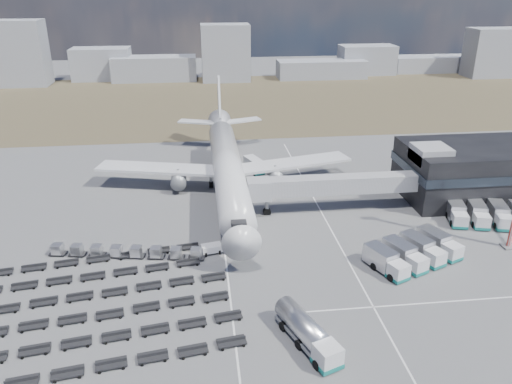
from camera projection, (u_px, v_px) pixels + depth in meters
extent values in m
plane|color=#565659|center=(243.00, 280.00, 69.07)|extent=(420.00, 420.00, 0.00)
cube|color=#4C422D|center=(213.00, 101.00, 169.42)|extent=(420.00, 90.00, 0.01)
cube|color=silver|center=(226.00, 262.00, 73.41)|extent=(0.25, 110.00, 0.01)
cube|color=silver|center=(345.00, 255.00, 75.33)|extent=(0.25, 110.00, 0.01)
cube|color=silver|center=(441.00, 302.00, 64.42)|extent=(40.00, 0.25, 0.01)
cube|color=black|center=(484.00, 171.00, 94.09)|extent=(30.00, 16.00, 10.00)
cube|color=#262D38|center=(485.00, 165.00, 93.61)|extent=(30.40, 16.40, 1.60)
cube|color=#939399|center=(431.00, 154.00, 89.21)|extent=(6.00, 6.00, 3.00)
cube|color=#939399|center=(334.00, 185.00, 87.68)|extent=(29.80, 3.00, 3.00)
cube|color=#939399|center=(259.00, 189.00, 85.80)|extent=(4.00, 3.60, 3.40)
cylinder|color=slate|center=(267.00, 201.00, 87.42)|extent=(0.70, 0.70, 5.10)
cylinder|color=black|center=(267.00, 212.00, 88.25)|extent=(1.40, 0.90, 1.40)
cylinder|color=silver|center=(228.00, 169.00, 94.34)|extent=(5.60, 48.00, 5.60)
cone|color=silver|center=(240.00, 235.00, 70.16)|extent=(5.60, 5.00, 5.60)
cone|color=silver|center=(220.00, 125.00, 119.57)|extent=(5.60, 8.00, 5.60)
cube|color=black|center=(239.00, 223.00, 71.67)|extent=(2.20, 2.00, 0.80)
cube|color=silver|center=(160.00, 168.00, 97.99)|extent=(25.59, 11.38, 0.50)
cube|color=silver|center=(291.00, 163.00, 100.76)|extent=(25.59, 11.38, 0.50)
cylinder|color=slate|center=(179.00, 179.00, 97.21)|extent=(3.00, 5.00, 3.00)
cylinder|color=slate|center=(275.00, 175.00, 99.23)|extent=(3.00, 5.00, 3.00)
cube|color=silver|center=(197.00, 122.00, 120.65)|extent=(9.49, 5.63, 0.35)
cube|color=silver|center=(242.00, 120.00, 121.82)|extent=(9.49, 5.63, 0.35)
cube|color=silver|center=(219.00, 99.00, 120.05)|extent=(0.50, 9.06, 11.45)
cylinder|color=slate|center=(237.00, 241.00, 76.78)|extent=(0.50, 0.50, 2.50)
cylinder|color=slate|center=(211.00, 181.00, 99.25)|extent=(0.60, 0.60, 2.50)
cylinder|color=slate|center=(243.00, 180.00, 99.93)|extent=(0.60, 0.60, 2.50)
cylinder|color=black|center=(237.00, 245.00, 77.08)|extent=(0.50, 1.20, 1.20)
cube|color=gray|center=(13.00, 53.00, 189.45)|extent=(24.57, 12.00, 24.22)
cube|color=gray|center=(102.00, 64.00, 202.90)|extent=(23.16, 12.00, 12.63)
cube|color=gray|center=(155.00, 68.00, 201.93)|extent=(33.51, 12.00, 9.51)
cube|color=gray|center=(226.00, 53.00, 199.16)|extent=(19.07, 12.00, 21.94)
cube|color=gray|center=(321.00, 69.00, 207.41)|extent=(36.49, 12.00, 7.20)
cube|color=gray|center=(367.00, 60.00, 215.02)|extent=(23.29, 12.00, 12.04)
cube|color=gray|center=(431.00, 64.00, 221.50)|extent=(35.03, 12.00, 6.73)
cube|color=gray|center=(512.00, 52.00, 208.69)|extent=(37.96, 12.00, 19.65)
cube|color=silver|center=(328.00, 355.00, 53.11)|extent=(3.30, 3.30, 2.45)
cube|color=#14716B|center=(327.00, 363.00, 53.49)|extent=(3.44, 3.44, 0.53)
cylinder|color=silver|center=(302.00, 324.00, 57.19)|extent=(5.32, 8.43, 2.67)
cube|color=slate|center=(301.00, 333.00, 57.67)|extent=(5.22, 8.39, 0.37)
cylinder|color=black|center=(309.00, 343.00, 56.47)|extent=(3.01, 2.08, 1.17)
cube|color=silver|center=(212.00, 249.00, 75.66)|extent=(3.33, 2.31, 1.39)
cube|color=silver|center=(254.00, 165.00, 107.27)|extent=(4.25, 6.34, 2.75)
cube|color=#14716B|center=(254.00, 170.00, 107.71)|extent=(4.37, 6.47, 0.44)
cube|color=silver|center=(399.00, 271.00, 68.70)|extent=(3.13, 3.07, 2.31)
cube|color=#14716B|center=(398.00, 277.00, 69.05)|extent=(3.26, 3.21, 0.47)
cube|color=silver|center=(380.00, 257.00, 71.46)|extent=(4.21, 5.43, 2.73)
cube|color=silver|center=(417.00, 264.00, 70.32)|extent=(3.13, 3.07, 2.31)
cube|color=#14716B|center=(416.00, 270.00, 70.67)|extent=(3.26, 3.21, 0.47)
cube|color=silver|center=(399.00, 250.00, 73.09)|extent=(4.21, 5.43, 2.73)
cube|color=silver|center=(435.00, 258.00, 71.94)|extent=(3.13, 3.07, 2.31)
cube|color=#14716B|center=(434.00, 263.00, 72.29)|extent=(3.26, 3.21, 0.47)
cube|color=silver|center=(416.00, 245.00, 74.71)|extent=(4.21, 5.43, 2.73)
cube|color=silver|center=(452.00, 252.00, 73.56)|extent=(3.13, 3.07, 2.31)
cube|color=#14716B|center=(451.00, 257.00, 73.91)|extent=(3.26, 3.21, 0.47)
cube|color=silver|center=(433.00, 239.00, 76.33)|extent=(4.21, 5.43, 2.73)
cube|color=silver|center=(460.00, 220.00, 83.19)|extent=(2.86, 2.79, 2.28)
cube|color=#14716B|center=(459.00, 225.00, 83.54)|extent=(2.99, 2.91, 0.47)
cube|color=silver|center=(455.00, 209.00, 86.33)|extent=(3.56, 5.23, 2.69)
cube|color=silver|center=(482.00, 221.00, 82.78)|extent=(2.86, 2.79, 2.28)
cube|color=#14716B|center=(481.00, 226.00, 83.12)|extent=(2.99, 2.91, 0.47)
cube|color=silver|center=(476.00, 210.00, 85.92)|extent=(3.56, 5.23, 2.69)
cube|color=silver|center=(504.00, 223.00, 82.36)|extent=(2.86, 2.79, 2.28)
cube|color=#14716B|center=(503.00, 227.00, 82.71)|extent=(2.99, 2.91, 0.47)
cube|color=silver|center=(498.00, 211.00, 85.50)|extent=(3.56, 5.23, 2.69)
cube|color=black|center=(58.00, 253.00, 75.30)|extent=(2.67, 1.91, 0.17)
cube|color=silver|center=(57.00, 249.00, 74.99)|extent=(1.75, 1.75, 1.41)
cube|color=black|center=(78.00, 254.00, 75.14)|extent=(2.67, 1.91, 0.17)
cube|color=silver|center=(77.00, 249.00, 74.82)|extent=(1.75, 1.75, 1.41)
cube|color=black|center=(97.00, 254.00, 74.97)|extent=(2.67, 1.91, 0.17)
cube|color=silver|center=(97.00, 250.00, 74.65)|extent=(1.75, 1.75, 1.41)
cube|color=black|center=(117.00, 255.00, 74.80)|extent=(2.67, 1.91, 0.17)
cube|color=silver|center=(116.00, 250.00, 74.48)|extent=(1.75, 1.75, 1.41)
cube|color=black|center=(137.00, 256.00, 74.63)|extent=(2.67, 1.91, 0.17)
cube|color=silver|center=(136.00, 251.00, 74.32)|extent=(1.75, 1.75, 1.41)
cube|color=black|center=(156.00, 256.00, 74.47)|extent=(2.67, 1.91, 0.17)
cube|color=silver|center=(156.00, 252.00, 74.15)|extent=(1.75, 1.75, 1.41)
cube|color=black|center=(176.00, 257.00, 74.30)|extent=(2.67, 1.91, 0.17)
cube|color=silver|center=(176.00, 252.00, 73.98)|extent=(1.75, 1.75, 1.41)
cube|color=black|center=(196.00, 258.00, 74.13)|extent=(2.67, 1.91, 0.17)
cube|color=silver|center=(196.00, 253.00, 73.82)|extent=(1.75, 1.75, 1.41)
cube|color=black|center=(89.00, 368.00, 52.99)|extent=(35.30, 7.19, 0.80)
cube|color=black|center=(90.00, 340.00, 57.11)|extent=(35.30, 7.19, 0.80)
cube|color=black|center=(91.00, 316.00, 61.23)|extent=(35.30, 7.19, 0.80)
cube|color=black|center=(92.00, 294.00, 65.34)|extent=(35.30, 7.19, 0.80)
cube|color=black|center=(93.00, 276.00, 69.46)|extent=(30.92, 6.50, 0.80)
cube|color=black|center=(94.00, 259.00, 73.58)|extent=(30.92, 6.50, 0.80)
cube|color=#565659|center=(508.00, 246.00, 77.50)|extent=(1.93, 1.93, 0.29)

